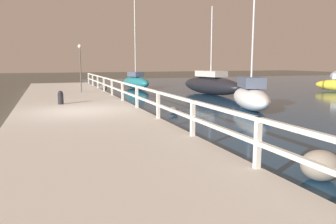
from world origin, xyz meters
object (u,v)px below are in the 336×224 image
(dock_lamp, at_px, (80,59))
(sailboat_teal, at_px, (136,81))
(mooring_bollard, at_px, (61,97))
(sailboat_white, at_px, (251,96))
(sailboat_black, at_px, (211,84))

(dock_lamp, bearing_deg, sailboat_teal, 49.38)
(sailboat_teal, bearing_deg, dock_lamp, -146.04)
(mooring_bollard, bearing_deg, dock_lamp, 75.56)
(sailboat_teal, bearing_deg, sailboat_white, -96.94)
(mooring_bollard, bearing_deg, sailboat_black, 26.10)
(sailboat_black, bearing_deg, dock_lamp, 166.26)
(mooring_bollard, bearing_deg, sailboat_white, -14.47)
(mooring_bollard, xyz_separation_m, dock_lamp, (1.42, 5.52, 1.72))
(mooring_bollard, bearing_deg, sailboat_teal, 60.60)
(mooring_bollard, distance_m, dock_lamp, 5.95)
(sailboat_black, bearing_deg, sailboat_teal, 109.92)
(dock_lamp, relative_size, sailboat_white, 0.40)
(sailboat_teal, height_order, sailboat_black, sailboat_teal)
(sailboat_white, bearing_deg, sailboat_teal, 118.38)
(mooring_bollard, height_order, sailboat_teal, sailboat_teal)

